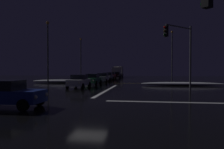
{
  "coord_description": "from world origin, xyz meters",
  "views": [
    {
      "loc": [
        3.89,
        -15.09,
        2.18
      ],
      "look_at": [
        -0.05,
        11.8,
        1.57
      ],
      "focal_mm": 35.41,
      "sensor_mm": 36.0,
      "label": 1
    }
  ],
  "objects": [
    {
      "name": "sedan_black",
      "position": [
        -3.16,
        41.12,
        0.8
      ],
      "size": [
        2.02,
        4.33,
        1.57
      ],
      "color": "black",
      "rests_on": "ground"
    },
    {
      "name": "sedan_gray",
      "position": [
        -3.35,
        28.26,
        0.8
      ],
      "size": [
        2.02,
        4.33,
        1.57
      ],
      "color": "slate",
      "rests_on": "ground"
    },
    {
      "name": "snow_bank_right_curb",
      "position": [
        9.0,
        15.7,
        0.24
      ],
      "size": [
        11.03,
        1.5,
        0.48
      ],
      "color": "white",
      "rests_on": "ground"
    },
    {
      "name": "sedan_red",
      "position": [
        -3.63,
        34.54,
        0.8
      ],
      "size": [
        2.02,
        4.33,
        1.57
      ],
      "color": "maroon",
      "rests_on": "ground"
    },
    {
      "name": "streetlamp_right_far",
      "position": [
        9.3,
        29.8,
        5.61
      ],
      "size": [
        0.44,
        0.44,
        9.81
      ],
      "color": "#424247",
      "rests_on": "ground"
    },
    {
      "name": "centre_line_ns",
      "position": [
        0.0,
        19.8,
        0.0
      ],
      "size": [
        22.0,
        0.15,
        0.01
      ],
      "color": "yellow",
      "rests_on": "ground"
    },
    {
      "name": "sedan_white",
      "position": [
        -3.81,
        10.36,
        0.8
      ],
      "size": [
        2.02,
        4.33,
        1.57
      ],
      "color": "silver",
      "rests_on": "ground"
    },
    {
      "name": "ground",
      "position": [
        0.0,
        0.0,
        -0.05
      ],
      "size": [
        120.0,
        120.0,
        0.1
      ],
      "primitive_type": "cube",
      "color": "black"
    },
    {
      "name": "sedan_blue_crossing",
      "position": [
        -3.96,
        -3.51,
        0.8
      ],
      "size": [
        4.33,
        2.02,
        1.57
      ],
      "color": "navy",
      "rests_on": "ground"
    },
    {
      "name": "sedan_silver",
      "position": [
        -3.16,
        22.06,
        0.8
      ],
      "size": [
        2.02,
        4.33,
        1.57
      ],
      "color": "#B7B7BC",
      "rests_on": "ground"
    },
    {
      "name": "streetlamp_left_near",
      "position": [
        -9.3,
        13.8,
        5.1
      ],
      "size": [
        0.44,
        0.44,
        8.84
      ],
      "color": "#424247",
      "rests_on": "ground"
    },
    {
      "name": "crosswalk_bar_east",
      "position": [
        8.3,
        0.0,
        0.0
      ],
      "size": [
        14.03,
        0.4,
        0.01
      ],
      "color": "white",
      "rests_on": "ground"
    },
    {
      "name": "sedan_green",
      "position": [
        -3.45,
        15.66,
        0.8
      ],
      "size": [
        2.02,
        4.33,
        1.57
      ],
      "color": "#14512D",
      "rests_on": "ground"
    },
    {
      "name": "traffic_signal_ne",
      "position": [
        7.46,
        7.46,
        4.56
      ],
      "size": [
        3.06,
        3.06,
        6.65
      ],
      "color": "#4C4C51",
      "rests_on": "ground"
    },
    {
      "name": "stop_line_north",
      "position": [
        0.0,
        8.2,
        0.0
      ],
      "size": [
        0.35,
        14.03,
        0.01
      ],
      "color": "white",
      "rests_on": "ground"
    },
    {
      "name": "snow_bank_left_curb",
      "position": [
        -9.0,
        19.0,
        0.28
      ],
      "size": [
        10.53,
        1.5,
        0.56
      ],
      "color": "white",
      "rests_on": "ground"
    },
    {
      "name": "streetlamp_left_far",
      "position": [
        -9.3,
        29.8,
        5.08
      ],
      "size": [
        0.44,
        0.44,
        8.78
      ],
      "color": "#424247",
      "rests_on": "ground"
    },
    {
      "name": "box_truck",
      "position": [
        -3.72,
        48.61,
        1.71
      ],
      "size": [
        2.68,
        8.28,
        3.08
      ],
      "color": "beige",
      "rests_on": "ground"
    }
  ]
}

